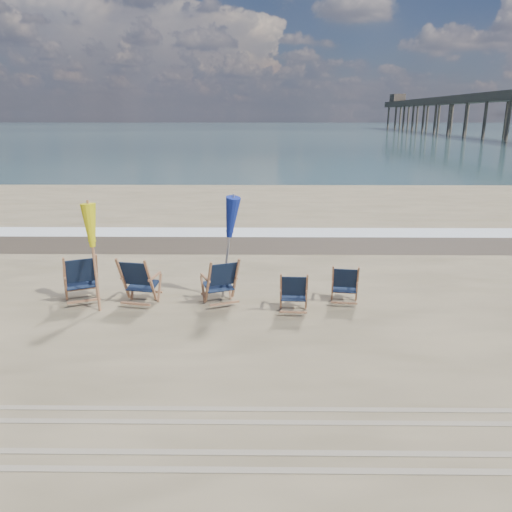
{
  "coord_description": "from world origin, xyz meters",
  "views": [
    {
      "loc": [
        0.11,
        -8.09,
        3.82
      ],
      "look_at": [
        0.0,
        2.2,
        0.9
      ],
      "focal_mm": 35.0,
      "sensor_mm": 36.0,
      "label": 1
    }
  ],
  "objects_px": {
    "beach_chair_4": "(357,285)",
    "beach_chair_1": "(151,283)",
    "fishing_pier": "(502,109)",
    "beach_chair_0": "(97,277)",
    "umbrella_yellow": "(92,232)",
    "beach_chair_2": "(236,280)",
    "umbrella_blue": "(227,221)",
    "beach_chair_3": "(307,293)"
  },
  "relations": [
    {
      "from": "beach_chair_2",
      "to": "beach_chair_4",
      "type": "bearing_deg",
      "value": 155.24
    },
    {
      "from": "beach_chair_4",
      "to": "umbrella_yellow",
      "type": "xyz_separation_m",
      "value": [
        -5.27,
        -0.27,
        1.18
      ]
    },
    {
      "from": "umbrella_yellow",
      "to": "umbrella_blue",
      "type": "bearing_deg",
      "value": 13.3
    },
    {
      "from": "beach_chair_0",
      "to": "umbrella_yellow",
      "type": "xyz_separation_m",
      "value": [
        0.14,
        -0.45,
        1.08
      ]
    },
    {
      "from": "beach_chair_0",
      "to": "beach_chair_1",
      "type": "height_order",
      "value": "beach_chair_0"
    },
    {
      "from": "umbrella_yellow",
      "to": "beach_chair_2",
      "type": "bearing_deg",
      "value": 7.06
    },
    {
      "from": "beach_chair_4",
      "to": "umbrella_yellow",
      "type": "height_order",
      "value": "umbrella_yellow"
    },
    {
      "from": "beach_chair_3",
      "to": "umbrella_blue",
      "type": "distance_m",
      "value": 2.21
    },
    {
      "from": "beach_chair_2",
      "to": "fishing_pier",
      "type": "bearing_deg",
      "value": -141.13
    },
    {
      "from": "beach_chair_4",
      "to": "fishing_pier",
      "type": "xyz_separation_m",
      "value": [
        35.91,
        72.4,
        4.2
      ]
    },
    {
      "from": "fishing_pier",
      "to": "beach_chair_0",
      "type": "bearing_deg",
      "value": -119.78
    },
    {
      "from": "beach_chair_1",
      "to": "umbrella_yellow",
      "type": "height_order",
      "value": "umbrella_yellow"
    },
    {
      "from": "beach_chair_2",
      "to": "beach_chair_0",
      "type": "bearing_deg",
      "value": -25.17
    },
    {
      "from": "beach_chair_4",
      "to": "beach_chair_1",
      "type": "bearing_deg",
      "value": 10.54
    },
    {
      "from": "beach_chair_0",
      "to": "umbrella_blue",
      "type": "distance_m",
      "value": 2.97
    },
    {
      "from": "beach_chair_4",
      "to": "beach_chair_3",
      "type": "bearing_deg",
      "value": 32.94
    },
    {
      "from": "umbrella_yellow",
      "to": "umbrella_blue",
      "type": "distance_m",
      "value": 2.66
    },
    {
      "from": "umbrella_blue",
      "to": "beach_chair_1",
      "type": "bearing_deg",
      "value": -162.56
    },
    {
      "from": "beach_chair_2",
      "to": "umbrella_blue",
      "type": "bearing_deg",
      "value": -78.84
    },
    {
      "from": "beach_chair_1",
      "to": "umbrella_blue",
      "type": "bearing_deg",
      "value": -151.32
    },
    {
      "from": "beach_chair_2",
      "to": "umbrella_yellow",
      "type": "height_order",
      "value": "umbrella_yellow"
    },
    {
      "from": "umbrella_blue",
      "to": "fishing_pier",
      "type": "height_order",
      "value": "fishing_pier"
    },
    {
      "from": "beach_chair_0",
      "to": "fishing_pier",
      "type": "relative_size",
      "value": 0.01
    },
    {
      "from": "fishing_pier",
      "to": "beach_chair_1",
      "type": "bearing_deg",
      "value": -118.95
    },
    {
      "from": "umbrella_yellow",
      "to": "beach_chair_0",
      "type": "bearing_deg",
      "value": 106.91
    },
    {
      "from": "beach_chair_0",
      "to": "beach_chair_1",
      "type": "relative_size",
      "value": 1.03
    },
    {
      "from": "beach_chair_2",
      "to": "umbrella_yellow",
      "type": "xyz_separation_m",
      "value": [
        -2.78,
        -0.34,
        1.11
      ]
    },
    {
      "from": "beach_chair_3",
      "to": "fishing_pier",
      "type": "distance_m",
      "value": 81.85
    },
    {
      "from": "beach_chair_4",
      "to": "fishing_pier",
      "type": "height_order",
      "value": "fishing_pier"
    },
    {
      "from": "beach_chair_3",
      "to": "beach_chair_4",
      "type": "bearing_deg",
      "value": -152.3
    },
    {
      "from": "umbrella_yellow",
      "to": "beach_chair_1",
      "type": "bearing_deg",
      "value": 7.05
    },
    {
      "from": "beach_chair_3",
      "to": "beach_chair_4",
      "type": "height_order",
      "value": "beach_chair_3"
    },
    {
      "from": "fishing_pier",
      "to": "beach_chair_2",
      "type": "bearing_deg",
      "value": -117.97
    },
    {
      "from": "beach_chair_1",
      "to": "beach_chair_2",
      "type": "distance_m",
      "value": 1.73
    },
    {
      "from": "beach_chair_0",
      "to": "umbrella_yellow",
      "type": "height_order",
      "value": "umbrella_yellow"
    },
    {
      "from": "beach_chair_4",
      "to": "beach_chair_2",
      "type": "bearing_deg",
      "value": 7.0
    },
    {
      "from": "beach_chair_4",
      "to": "umbrella_blue",
      "type": "xyz_separation_m",
      "value": [
        -2.68,
        0.34,
        1.28
      ]
    },
    {
      "from": "beach_chair_0",
      "to": "beach_chair_2",
      "type": "height_order",
      "value": "beach_chair_0"
    },
    {
      "from": "beach_chair_2",
      "to": "beach_chair_4",
      "type": "distance_m",
      "value": 2.5
    },
    {
      "from": "umbrella_blue",
      "to": "fishing_pier",
      "type": "distance_m",
      "value": 81.8
    },
    {
      "from": "beach_chair_1",
      "to": "beach_chair_2",
      "type": "relative_size",
      "value": 1.03
    },
    {
      "from": "beach_chair_0",
      "to": "beach_chair_1",
      "type": "xyz_separation_m",
      "value": [
        1.19,
        -0.32,
        -0.01
      ]
    }
  ]
}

